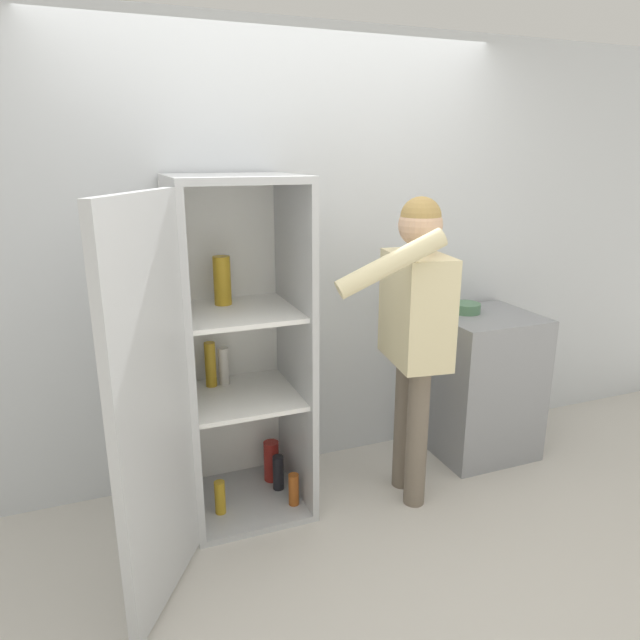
% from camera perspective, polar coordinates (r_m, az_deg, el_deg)
% --- Properties ---
extents(ground_plane, '(12.00, 12.00, 0.00)m').
position_cam_1_polar(ground_plane, '(3.00, 3.29, -22.35)').
color(ground_plane, beige).
extents(wall_back, '(7.00, 0.06, 2.55)m').
position_cam_1_polar(wall_back, '(3.31, -3.43, 5.91)').
color(wall_back, silver).
rests_on(wall_back, ground_plane).
extents(refrigerator, '(0.99, 1.17, 1.78)m').
position_cam_1_polar(refrigerator, '(2.89, -9.75, -4.12)').
color(refrigerator, '#B7BABC').
rests_on(refrigerator, ground_plane).
extents(person, '(0.70, 0.60, 1.67)m').
position_cam_1_polar(person, '(3.01, 9.41, 0.34)').
color(person, '#726656').
rests_on(person, ground_plane).
extents(counter, '(0.61, 0.56, 0.92)m').
position_cam_1_polar(counter, '(3.80, 15.81, -6.18)').
color(counter, gray).
rests_on(counter, ground_plane).
extents(bowl, '(0.18, 0.18, 0.06)m').
position_cam_1_polar(bowl, '(3.66, 14.39, 1.18)').
color(bowl, '#517F5B').
rests_on(bowl, counter).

